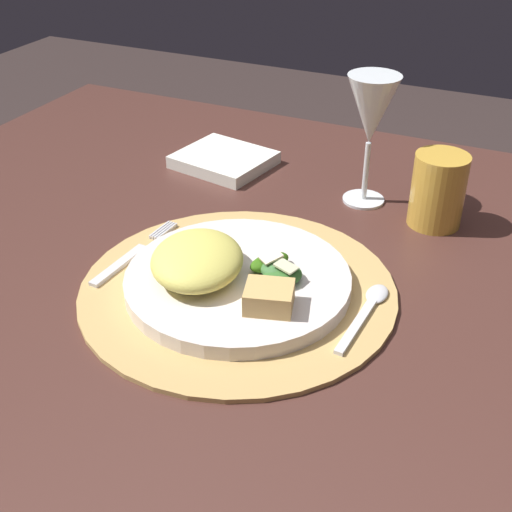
{
  "coord_description": "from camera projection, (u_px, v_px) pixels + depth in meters",
  "views": [
    {
      "loc": [
        0.22,
        -0.64,
        1.19
      ],
      "look_at": [
        -0.07,
        -0.01,
        0.75
      ],
      "focal_mm": 47.61,
      "sensor_mm": 36.0,
      "label": 1
    }
  ],
  "objects": [
    {
      "name": "pasta_serving",
      "position": [
        197.0,
        260.0,
        0.77
      ],
      "size": [
        0.15,
        0.16,
        0.04
      ],
      "primitive_type": "ellipsoid",
      "rotation": [
        0.0,
        0.0,
        5.11
      ],
      "color": "#D7CC5C",
      "rests_on": "dinner_plate"
    },
    {
      "name": "bread_piece",
      "position": [
        269.0,
        297.0,
        0.72
      ],
      "size": [
        0.06,
        0.06,
        0.03
      ],
      "primitive_type": "cube",
      "rotation": [
        0.0,
        0.0,
        5.0
      ],
      "color": "tan",
      "rests_on": "dinner_plate"
    },
    {
      "name": "napkin",
      "position": [
        224.0,
        160.0,
        1.08
      ],
      "size": [
        0.16,
        0.14,
        0.02
      ],
      "primitive_type": "cube",
      "rotation": [
        0.0,
        0.0,
        -0.18
      ],
      "color": "white",
      "rests_on": "dining_table"
    },
    {
      "name": "fork",
      "position": [
        132.0,
        255.0,
        0.84
      ],
      "size": [
        0.02,
        0.17,
        0.0
      ],
      "color": "silver",
      "rests_on": "placemat"
    },
    {
      "name": "spoon",
      "position": [
        369.0,
        306.0,
        0.75
      ],
      "size": [
        0.02,
        0.14,
        0.01
      ],
      "color": "silver",
      "rests_on": "placemat"
    },
    {
      "name": "dining_table",
      "position": [
        309.0,
        369.0,
        0.89
      ],
      "size": [
        1.39,
        0.98,
        0.73
      ],
      "color": "#472922",
      "rests_on": "ground"
    },
    {
      "name": "amber_tumbler",
      "position": [
        438.0,
        190.0,
        0.9
      ],
      "size": [
        0.07,
        0.07,
        0.1
      ],
      "primitive_type": "cylinder",
      "color": "gold",
      "rests_on": "dining_table"
    },
    {
      "name": "wine_glass",
      "position": [
        371.0,
        113.0,
        0.91
      ],
      "size": [
        0.07,
        0.07,
        0.18
      ],
      "color": "silver",
      "rests_on": "dining_table"
    },
    {
      "name": "placemat",
      "position": [
        238.0,
        289.0,
        0.79
      ],
      "size": [
        0.37,
        0.37,
        0.01
      ],
      "primitive_type": "cylinder",
      "color": "tan",
      "rests_on": "dining_table"
    },
    {
      "name": "salad_greens",
      "position": [
        276.0,
        269.0,
        0.77
      ],
      "size": [
        0.08,
        0.08,
        0.03
      ],
      "color": "#3B6E37",
      "rests_on": "dinner_plate"
    },
    {
      "name": "dinner_plate",
      "position": [
        238.0,
        281.0,
        0.78
      ],
      "size": [
        0.26,
        0.26,
        0.02
      ],
      "primitive_type": "cylinder",
      "color": "silver",
      "rests_on": "placemat"
    }
  ]
}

